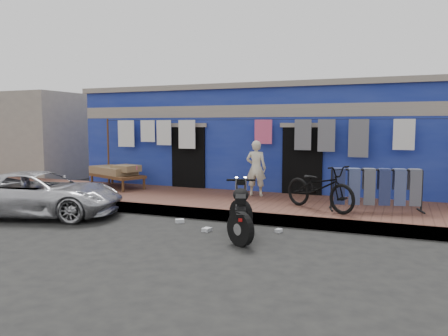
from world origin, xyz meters
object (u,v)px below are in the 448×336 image
(motorcycle, at_px, (241,210))
(charpoy, at_px, (117,176))
(seated_person, at_px, (256,168))
(bicycle, at_px, (320,182))
(car, at_px, (40,193))
(jeans_rack, at_px, (376,189))

(motorcycle, xyz_separation_m, charpoy, (-5.22, 3.22, 0.06))
(seated_person, bearing_deg, bicycle, 140.57)
(seated_person, bearing_deg, motorcycle, 97.85)
(seated_person, distance_m, motorcycle, 3.46)
(car, bearing_deg, motorcycle, -108.13)
(charpoy, bearing_deg, seated_person, 1.48)
(motorcycle, bearing_deg, jeans_rack, 25.85)
(car, height_order, charpoy, car)
(car, relative_size, jeans_rack, 1.88)
(seated_person, bearing_deg, jeans_rack, 157.25)
(seated_person, distance_m, charpoy, 4.44)
(bicycle, distance_m, motorcycle, 2.36)
(motorcycle, relative_size, charpoy, 0.78)
(car, bearing_deg, jeans_rack, -90.30)
(car, distance_m, charpoy, 3.24)
(motorcycle, relative_size, jeans_rack, 0.84)
(motorcycle, distance_m, jeans_rack, 3.32)
(bicycle, distance_m, jeans_rack, 1.24)
(bicycle, distance_m, charpoy, 6.47)
(bicycle, bearing_deg, seated_person, 87.39)
(bicycle, height_order, charpoy, bicycle)
(seated_person, distance_m, jeans_rack, 3.27)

